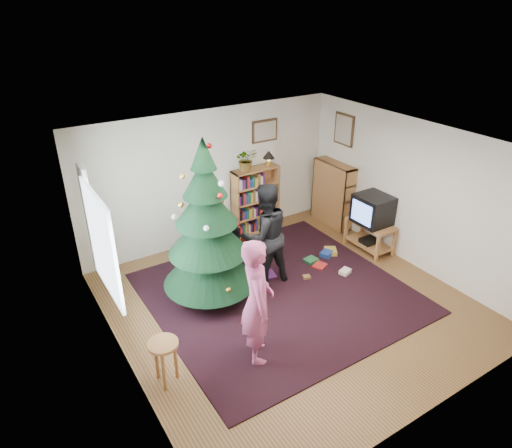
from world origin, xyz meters
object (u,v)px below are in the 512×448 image
crt_tv (373,209)px  potted_plant (246,159)px  picture_right (344,130)px  bookshelf_right (333,193)px  christmas_tree (207,236)px  person_standing (257,302)px  armchair (214,236)px  person_by_chair (264,235)px  tv_stand (370,234)px  bookshelf_back (255,199)px  stool (164,352)px  picture_back (265,131)px  table_lamp (269,156)px

crt_tv → potted_plant: bearing=131.2°
picture_right → bookshelf_right: 1.29m
christmas_tree → person_standing: bearing=-93.2°
armchair → person_by_chair: (0.43, -0.92, 0.31)m
christmas_tree → tv_stand: bearing=-4.6°
bookshelf_back → stool: (-3.06, -2.83, -0.19)m
tv_stand → armchair: size_ratio=0.85×
tv_stand → stool: size_ratio=1.41×
picture_back → bookshelf_right: 1.89m
picture_right → armchair: 3.22m
picture_right → armchair: size_ratio=0.59×
armchair → picture_right: bearing=-13.1°
stool → tv_stand: bearing=13.3°
bookshelf_back → person_standing: (-1.88, -3.02, 0.20)m
picture_right → tv_stand: picture_right is taller
potted_plant → person_standing: bearing=-119.0°
picture_right → crt_tv: bearing=-102.2°
bookshelf_right → potted_plant: 1.97m
picture_back → potted_plant: (-0.49, -0.14, -0.43)m
crt_tv → person_standing: size_ratio=0.35×
picture_right → person_standing: bearing=-145.1°
bookshelf_back → crt_tv: bookshelf_back is taller
person_standing → bookshelf_right: bearing=-30.0°
potted_plant → bookshelf_right: bearing=-18.9°
person_standing → tv_stand: bearing=-45.1°
armchair → person_standing: bearing=-119.7°
bookshelf_back → armchair: 1.46m
person_standing → potted_plant: bearing=-5.1°
picture_right → bookshelf_back: bearing=160.0°
armchair → tv_stand: bearing=-37.5°
crt_tv → person_standing: bearing=-159.0°
bookshelf_right → armchair: bookshelf_right is taller
bookshelf_right → person_by_chair: bearing=114.2°
bookshelf_back → armchair: size_ratio=1.28×
bookshelf_back → person_by_chair: bearing=-117.7°
armchair → picture_back: bearing=12.7°
armchair → potted_plant: size_ratio=2.35×
crt_tv → potted_plant: size_ratio=1.39×
bookshelf_back → stool: 4.17m
bookshelf_right → armchair: size_ratio=1.28×
bookshelf_right → table_lamp: 1.56m
tv_stand → potted_plant: potted_plant is taller
christmas_tree → bookshelf_back: size_ratio=1.98×
christmas_tree → potted_plant: christmas_tree is taller
crt_tv → picture_back: bearing=119.1°
picture_back → christmas_tree: bearing=-141.4°
armchair → christmas_tree: bearing=-137.2°
tv_stand → table_lamp: table_lamp is taller
tv_stand → christmas_tree: bearing=175.4°
christmas_tree → armchair: (0.51, 0.82, -0.52)m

